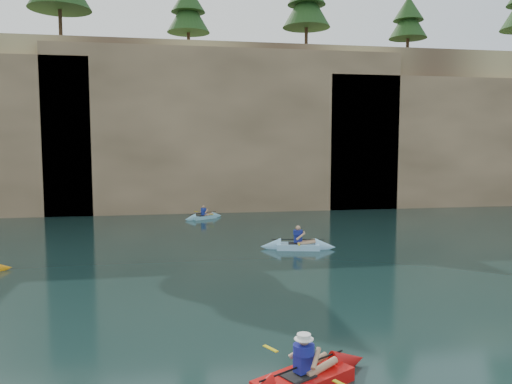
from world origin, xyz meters
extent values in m
plane|color=black|center=(0.00, 0.00, 0.00)|extent=(160.00, 160.00, 0.00)
cube|color=tan|center=(0.00, 30.00, 6.00)|extent=(70.00, 16.00, 12.00)
cube|color=#A28462|center=(2.00, 22.60, 5.70)|extent=(24.00, 2.40, 11.40)
cube|color=#A28462|center=(22.00, 22.60, 4.92)|extent=(26.00, 2.40, 9.84)
cube|color=black|center=(-4.00, 21.95, 1.60)|extent=(3.50, 1.00, 3.20)
cube|color=black|center=(10.00, 21.95, 2.25)|extent=(5.00, 1.00, 4.50)
cube|color=red|center=(0.39, -3.00, 0.16)|extent=(2.80, 2.05, 0.31)
cone|color=red|center=(1.52, -2.39, 0.16)|extent=(1.24, 1.18, 0.82)
cube|color=black|center=(0.26, -3.07, 0.28)|extent=(0.73, 0.71, 0.04)
cube|color=navy|center=(0.39, -3.00, 0.58)|extent=(0.42, 0.37, 0.52)
sphere|color=tan|center=(0.39, -3.00, 0.95)|extent=(0.22, 0.22, 0.22)
cylinder|color=black|center=(0.39, -3.00, 0.45)|extent=(1.93, 1.07, 0.04)
cube|color=yellow|center=(-0.08, -2.13, 0.45)|extent=(0.27, 0.41, 0.02)
cylinder|color=white|center=(0.39, -3.00, 1.00)|extent=(0.37, 0.37, 0.10)
cone|color=#FF9910|center=(-8.31, 7.45, 0.13)|extent=(1.02, 0.95, 0.70)
cube|color=#98D5FF|center=(3.49, 9.27, 0.15)|extent=(2.69, 1.36, 0.29)
cone|color=#98D5FF|center=(4.67, 9.01, 0.15)|extent=(1.06, 0.97, 0.80)
cone|color=#98D5FF|center=(2.30, 9.53, 0.15)|extent=(1.06, 0.97, 0.80)
cube|color=black|center=(3.34, 9.30, 0.26)|extent=(0.64, 0.60, 0.04)
cube|color=navy|center=(3.49, 9.27, 0.57)|extent=(0.40, 0.31, 0.53)
sphere|color=tan|center=(3.49, 9.27, 0.96)|extent=(0.22, 0.22, 0.22)
cylinder|color=black|center=(3.49, 9.27, 0.43)|extent=(2.31, 0.54, 0.04)
cube|color=yellow|center=(3.72, 10.32, 0.43)|extent=(0.17, 0.43, 0.02)
cube|color=yellow|center=(3.26, 8.21, 0.43)|extent=(0.17, 0.43, 0.02)
cube|color=#7FBED4|center=(-0.03, 19.00, 0.12)|extent=(2.17, 1.65, 0.23)
cone|color=#7FBED4|center=(0.83, 19.51, 0.12)|extent=(0.97, 0.93, 0.64)
cone|color=#7FBED4|center=(-0.89, 18.49, 0.12)|extent=(0.97, 0.93, 0.64)
cube|color=black|center=(-0.16, 18.92, 0.20)|extent=(0.68, 0.62, 0.04)
cube|color=#1B2E97|center=(-0.03, 19.00, 0.45)|extent=(0.34, 0.31, 0.43)
sphere|color=tan|center=(-0.03, 19.00, 0.75)|extent=(0.18, 0.18, 0.18)
cylinder|color=black|center=(-0.03, 19.00, 0.37)|extent=(1.64, 0.98, 0.04)
cube|color=yellow|center=(-0.46, 19.72, 0.37)|extent=(0.28, 0.40, 0.02)
cube|color=yellow|center=(0.40, 18.28, 0.37)|extent=(0.28, 0.40, 0.02)
camera|label=1|loc=(-2.09, -11.90, 4.69)|focal=35.00mm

